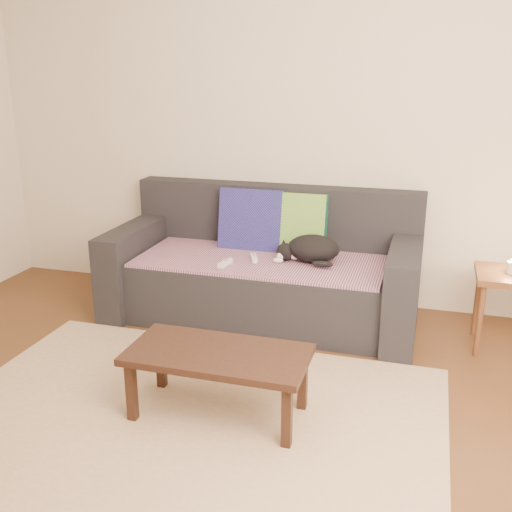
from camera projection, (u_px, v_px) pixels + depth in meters
The scene contains 13 objects.
ground at pixel (174, 439), 2.83m from camera, with size 4.50×4.50×0.00m, color brown.
back_wall at pixel (281, 123), 4.27m from camera, with size 4.50×0.04×2.60m, color beige.
sofa at pixel (264, 273), 4.18m from camera, with size 2.10×0.94×0.87m.
throw_blanket at pixel (261, 260), 4.06m from camera, with size 1.66×0.74×0.02m, color #442749.
cushion_navy at pixel (251, 221), 4.27m from camera, with size 0.46×0.11×0.46m, color navy.
cushion_green at pixel (295, 224), 4.19m from camera, with size 0.44×0.11×0.44m, color #0E5A46.
cat at pixel (311, 249), 3.97m from camera, with size 0.47×0.38×0.18m.
wii_remote_a at pixel (254, 258), 4.02m from camera, with size 0.15×0.04×0.03m, color white.
wii_remote_b at pixel (225, 263), 3.92m from camera, with size 0.15×0.04×0.03m, color white.
side_table at pixel (509, 287), 3.63m from camera, with size 0.40×0.40×0.50m.
candle at pixel (512, 267), 3.59m from camera, with size 0.06×0.06×0.09m.
rug at pixel (186, 421), 2.97m from camera, with size 2.50×1.80×0.01m, color tan.
coffee_table at pixel (218, 360), 2.93m from camera, with size 0.89×0.44×0.36m.
Camera 1 is at (1.07, -2.23, 1.68)m, focal length 42.00 mm.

